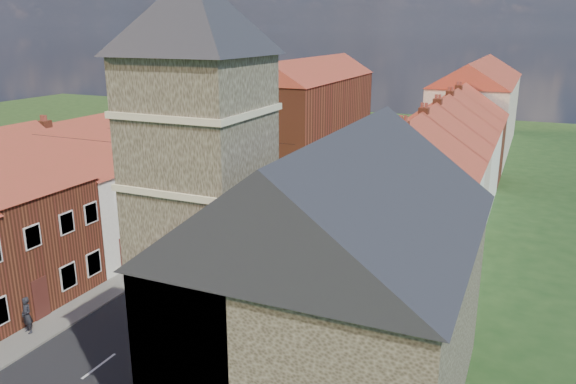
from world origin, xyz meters
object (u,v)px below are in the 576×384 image
Objects in this scene: car_near at (166,261)px; car_far at (343,163)px; car_distant at (385,136)px; lamppost at (229,177)px; pedestrian_left_b at (197,233)px; church at (320,262)px; pedestrian_left at (27,315)px; pedestrian_right at (282,285)px.

car_near is 28.37m from car_far.
lamppost is at bearing -103.08° from car_distant.
pedestrian_left_b is at bearing -88.58° from car_far.
lamppost is at bearing -90.02° from car_far.
church is at bearing -46.66° from pedestrian_left_b.
lamppost reaches higher than pedestrian_left_b.
lamppost is 1.60× the size of car_near.
car_far is at bearing 102.57° from car_near.
car_distant is 40.32m from pedestrian_left_b.
pedestrian_right reaches higher than pedestrian_left.
lamppost is 1.24× the size of car_distant.
car_near is 1.97× the size of pedestrian_right.
car_near is 8.04m from pedestrian_right.
pedestrian_left is (-3.27, -52.92, 0.32)m from car_distant.
car_near is 2.13× the size of pedestrian_left.
church is 18.45m from pedestrian_left_b.
car_distant is at bearing 82.88° from pedestrian_left_b.
pedestrian_left is at bearing -98.81° from pedestrian_left_b.
church is 10.07× the size of pedestrian_left_b.
pedestrian_right is at bearing -48.77° from lamppost.
pedestrian_left_b is (-2.20, -40.26, 0.20)m from car_distant.
church reaches higher than pedestrian_right.
pedestrian_left is at bearing -93.16° from lamppost.
car_far is (1.52, 28.33, -0.04)m from car_near.
pedestrian_right reaches higher than pedestrian_left_b.
church is 4.06× the size of car_near.
car_far is at bearing 106.95° from church.
pedestrian_left_b is at bearing 112.53° from car_near.
pedestrian_left_b is at bearing -21.68° from pedestrian_right.
church is at bearing -16.55° from car_near.
lamppost is at bearing 128.30° from church.
car_far is 36.99m from pedestrian_left.
car_far is at bearing -100.03° from car_distant.
pedestrian_left_b is (-2.02, -24.20, 0.28)m from car_far.
car_distant is (0.18, 16.06, 0.08)m from car_far.
car_distant is 2.76× the size of pedestrian_left.
car_far is (2.13, 19.56, -2.95)m from lamppost.
church reaches higher than pedestrian_left_b.
car_near is 44.43m from car_distant.
pedestrian_right is at bearing -35.30° from pedestrian_left_b.
church reaches higher than pedestrian_left.
lamppost reaches higher than car_distant.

